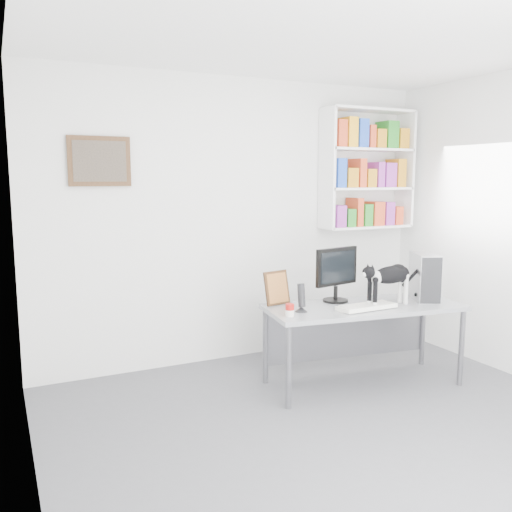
% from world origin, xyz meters
% --- Properties ---
extents(room, '(4.01, 4.01, 2.70)m').
position_xyz_m(room, '(0.00, 0.00, 1.35)').
color(room, '#4E4F53').
rests_on(room, ground).
extents(bookshelf, '(1.03, 0.28, 1.24)m').
position_xyz_m(bookshelf, '(1.40, 1.85, 1.85)').
color(bookshelf, white).
rests_on(bookshelf, room).
extents(wall_art, '(0.52, 0.04, 0.42)m').
position_xyz_m(wall_art, '(-1.30, 1.97, 1.90)').
color(wall_art, '#4F3119').
rests_on(wall_art, room).
extents(desk, '(1.74, 0.88, 0.69)m').
position_xyz_m(desk, '(0.64, 0.85, 0.35)').
color(desk, gray).
rests_on(desk, room).
extents(monitor, '(0.49, 0.30, 0.48)m').
position_xyz_m(monitor, '(0.50, 1.07, 0.94)').
color(monitor, black).
rests_on(monitor, desk).
extents(keyboard, '(0.50, 0.20, 0.04)m').
position_xyz_m(keyboard, '(0.58, 0.73, 0.71)').
color(keyboard, white).
rests_on(keyboard, desk).
extents(pc_tower, '(0.35, 0.45, 0.41)m').
position_xyz_m(pc_tower, '(1.27, 0.81, 0.90)').
color(pc_tower, '#A4A4A9').
rests_on(pc_tower, desk).
extents(speaker, '(0.11, 0.11, 0.24)m').
position_xyz_m(speaker, '(0.05, 0.89, 0.81)').
color(speaker, black).
rests_on(speaker, desk).
extents(leaning_print, '(0.25, 0.14, 0.30)m').
position_xyz_m(leaning_print, '(-0.01, 1.20, 0.84)').
color(leaning_print, '#4F3119').
rests_on(leaning_print, desk).
extents(soup_can, '(0.08, 0.08, 0.10)m').
position_xyz_m(soup_can, '(-0.11, 0.80, 0.74)').
color(soup_can, '#B1130F').
rests_on(soup_can, desk).
extents(cat, '(0.58, 0.20, 0.35)m').
position_xyz_m(cat, '(0.82, 0.75, 0.87)').
color(cat, black).
rests_on(cat, desk).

